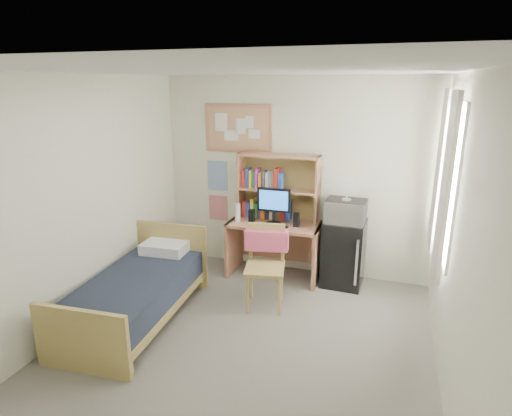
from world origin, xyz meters
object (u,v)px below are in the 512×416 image
(bed, at_px, (136,299))
(microwave, at_px, (346,211))
(desk_chair, at_px, (265,268))
(speaker_right, at_px, (296,220))
(mini_fridge, at_px, (343,253))
(bulletin_board, at_px, (238,128))
(monitor, at_px, (274,207))
(speaker_left, at_px, (252,216))
(desk, at_px, (274,249))
(desk_fan, at_px, (347,189))

(bed, xyz_separation_m, microwave, (2.01, 1.59, 0.74))
(bed, distance_m, microwave, 2.67)
(desk_chair, distance_m, speaker_right, 0.87)
(mini_fridge, bearing_deg, microwave, -90.00)
(bulletin_board, xyz_separation_m, mini_fridge, (1.51, -0.25, -1.50))
(mini_fridge, height_order, bed, mini_fridge)
(bed, xyz_separation_m, monitor, (1.12, 1.50, 0.73))
(speaker_left, bearing_deg, mini_fridge, 5.02)
(monitor, xyz_separation_m, speaker_right, (0.30, 0.00, -0.14))
(desk, relative_size, speaker_left, 7.16)
(bulletin_board, distance_m, monitor, 1.18)
(speaker_left, height_order, desk_fan, desk_fan)
(desk, relative_size, desk_fan, 4.16)
(mini_fridge, xyz_separation_m, microwave, (-0.00, -0.02, 0.56))
(mini_fridge, relative_size, speaker_right, 4.77)
(speaker_right, distance_m, desk_fan, 0.74)
(desk, height_order, speaker_right, speaker_right)
(bulletin_board, bearing_deg, monitor, -30.62)
(desk, bearing_deg, bulletin_board, 153.34)
(mini_fridge, distance_m, monitor, 1.06)
(desk_fan, bearing_deg, bulletin_board, 171.73)
(microwave, bearing_deg, speaker_left, -173.63)
(bulletin_board, bearing_deg, desk, -26.32)
(bulletin_board, xyz_separation_m, desk, (0.61, -0.30, -1.54))
(bulletin_board, bearing_deg, desk_chair, -56.88)
(desk_chair, bearing_deg, mini_fridge, 37.11)
(bed, xyz_separation_m, desk_fan, (2.01, 1.59, 1.02))
(monitor, distance_m, speaker_left, 0.33)
(speaker_left, bearing_deg, desk_fan, 4.07)
(desk, xyz_separation_m, bed, (-1.11, -1.56, -0.13))
(bulletin_board, bearing_deg, desk_fan, -10.24)
(bed, distance_m, desk_fan, 2.76)
(desk, relative_size, desk_chair, 1.25)
(monitor, bearing_deg, bulletin_board, 149.04)
(desk, xyz_separation_m, speaker_left, (-0.30, -0.06, 0.46))
(mini_fridge, distance_m, speaker_right, 0.74)
(desk, xyz_separation_m, mini_fridge, (0.90, 0.05, 0.05))
(desk_chair, relative_size, speaker_right, 5.42)
(bed, relative_size, speaker_left, 10.80)
(mini_fridge, height_order, speaker_right, speaker_right)
(mini_fridge, xyz_separation_m, speaker_left, (-1.20, -0.11, 0.41))
(bulletin_board, height_order, desk_chair, bulletin_board)
(bulletin_board, relative_size, speaker_right, 5.28)
(bed, bearing_deg, desk_chair, 26.36)
(bulletin_board, bearing_deg, microwave, -10.24)
(microwave, xyz_separation_m, desk_fan, (0.00, 0.00, 0.28))
(speaker_left, distance_m, speaker_right, 0.60)
(monitor, height_order, microwave, monitor)
(desk, bearing_deg, mini_fridge, 2.88)
(speaker_right, height_order, microwave, microwave)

